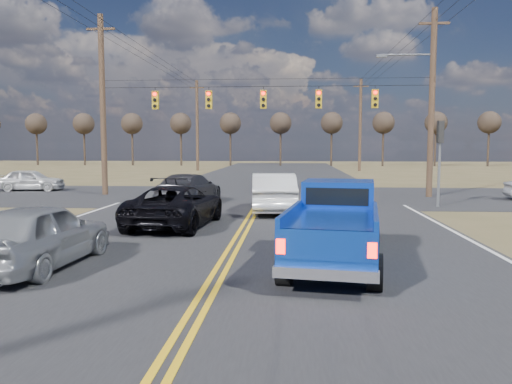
# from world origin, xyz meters

# --- Properties ---
(ground) EXTENTS (160.00, 160.00, 0.00)m
(ground) POSITION_xyz_m (0.00, 0.00, 0.00)
(ground) COLOR brown
(ground) RESTS_ON ground
(road_main) EXTENTS (14.00, 120.00, 0.02)m
(road_main) POSITION_xyz_m (0.00, 10.00, 0.00)
(road_main) COLOR #28282B
(road_main) RESTS_ON ground
(road_cross) EXTENTS (120.00, 12.00, 0.02)m
(road_cross) POSITION_xyz_m (0.00, 18.00, 0.00)
(road_cross) COLOR #28282B
(road_cross) RESTS_ON ground
(signal_gantry) EXTENTS (19.60, 4.83, 10.00)m
(signal_gantry) POSITION_xyz_m (0.50, 17.79, 5.06)
(signal_gantry) COLOR #473323
(signal_gantry) RESTS_ON ground
(utility_poles) EXTENTS (19.60, 58.32, 10.00)m
(utility_poles) POSITION_xyz_m (0.00, 17.00, 5.23)
(utility_poles) COLOR #473323
(utility_poles) RESTS_ON ground
(treeline) EXTENTS (87.00, 117.80, 7.40)m
(treeline) POSITION_xyz_m (0.00, 26.96, 5.70)
(treeline) COLOR #33261C
(treeline) RESTS_ON ground
(pickup_truck) EXTENTS (2.64, 5.33, 1.92)m
(pickup_truck) POSITION_xyz_m (2.58, 1.96, 0.93)
(pickup_truck) COLOR black
(pickup_truck) RESTS_ON ground
(silver_suv) EXTENTS (2.04, 4.60, 1.54)m
(silver_suv) POSITION_xyz_m (-4.19, 1.31, 0.77)
(silver_suv) COLOR gray
(silver_suv) RESTS_ON ground
(black_suv) EXTENTS (2.83, 5.35, 1.44)m
(black_suv) POSITION_xyz_m (-2.41, 7.37, 0.72)
(black_suv) COLOR black
(black_suv) RESTS_ON ground
(white_car_queue) EXTENTS (2.10, 5.12, 1.65)m
(white_car_queue) POSITION_xyz_m (0.80, 11.39, 0.82)
(white_car_queue) COLOR silver
(white_car_queue) RESTS_ON ground
(dgrey_car_queue) EXTENTS (2.72, 5.29, 1.47)m
(dgrey_car_queue) POSITION_xyz_m (-3.34, 13.96, 0.73)
(dgrey_car_queue) COLOR #303035
(dgrey_car_queue) RESTS_ON ground
(cross_car_west) EXTENTS (2.10, 4.15, 1.36)m
(cross_car_west) POSITION_xyz_m (-14.54, 20.15, 0.68)
(cross_car_west) COLOR silver
(cross_car_west) RESTS_ON ground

